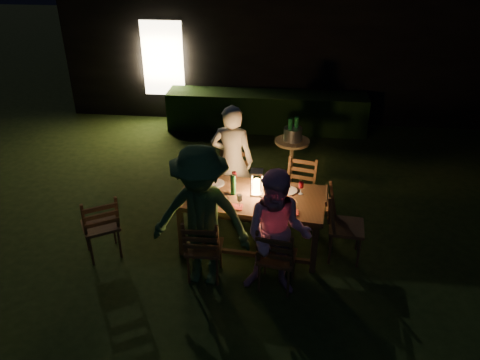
# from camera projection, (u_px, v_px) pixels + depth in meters

# --- Properties ---
(garden_envelope) EXTENTS (40.00, 40.00, 3.20)m
(garden_envelope) POSITION_uv_depth(u_px,v_px,m) (293.00, 32.00, 11.47)
(garden_envelope) COLOR black
(garden_envelope) RESTS_ON ground
(dining_table) EXTENTS (1.99, 1.13, 0.79)m
(dining_table) POSITION_uv_depth(u_px,v_px,m) (252.00, 201.00, 6.16)
(dining_table) COLOR #4A3218
(dining_table) RESTS_ON ground
(chair_near_left) EXTENTS (0.44, 0.47, 0.97)m
(chair_near_left) POSITION_uv_depth(u_px,v_px,m) (204.00, 258.00, 5.79)
(chair_near_left) COLOR #4A3218
(chair_near_left) RESTS_ON ground
(chair_near_right) EXTENTS (0.50, 0.52, 0.97)m
(chair_near_right) POSITION_uv_depth(u_px,v_px,m) (276.00, 268.00, 5.62)
(chair_near_right) COLOR #4A3218
(chair_near_right) RESTS_ON ground
(chair_far_left) EXTENTS (0.48, 0.51, 1.00)m
(chair_far_left) POSITION_uv_depth(u_px,v_px,m) (232.00, 195.00, 7.10)
(chair_far_left) COLOR #4A3218
(chair_far_left) RESTS_ON ground
(chair_far_right) EXTENTS (0.52, 0.55, 0.97)m
(chair_far_right) POSITION_uv_depth(u_px,v_px,m) (298.00, 203.00, 6.93)
(chair_far_right) COLOR #4A3218
(chair_far_right) RESTS_ON ground
(chair_end) EXTENTS (0.54, 0.51, 1.05)m
(chair_end) POSITION_uv_depth(u_px,v_px,m) (343.00, 237.00, 6.13)
(chair_end) COLOR #4A3218
(chair_end) RESTS_ON ground
(chair_spare) EXTENTS (0.63, 0.65, 1.01)m
(chair_spare) POSITION_uv_depth(u_px,v_px,m) (103.00, 236.00, 6.17)
(chair_spare) COLOR #4A3218
(chair_spare) RESTS_ON ground
(person_house_side) EXTENTS (0.67, 0.47, 1.72)m
(person_house_side) POSITION_uv_depth(u_px,v_px,m) (232.00, 161.00, 6.88)
(person_house_side) COLOR beige
(person_house_side) RESTS_ON ground
(person_opp_right) EXTENTS (0.84, 0.68, 1.61)m
(person_opp_right) POSITION_uv_depth(u_px,v_px,m) (277.00, 235.00, 5.33)
(person_opp_right) COLOR #DE99C0
(person_opp_right) RESTS_ON ground
(person_opp_left) EXTENTS (1.24, 0.79, 1.83)m
(person_opp_left) POSITION_uv_depth(u_px,v_px,m) (201.00, 218.00, 5.44)
(person_opp_left) COLOR #31592C
(person_opp_left) RESTS_ON ground
(lantern) EXTENTS (0.16, 0.16, 0.35)m
(lantern) POSITION_uv_depth(u_px,v_px,m) (256.00, 184.00, 6.08)
(lantern) COLOR white
(lantern) RESTS_ON dining_table
(plate_far_left) EXTENTS (0.25, 0.25, 0.01)m
(plate_far_left) POSITION_uv_depth(u_px,v_px,m) (215.00, 183.00, 6.41)
(plate_far_left) COLOR white
(plate_far_left) RESTS_ON dining_table
(plate_near_left) EXTENTS (0.25, 0.25, 0.01)m
(plate_near_left) POSITION_uv_depth(u_px,v_px,m) (207.00, 199.00, 6.03)
(plate_near_left) COLOR white
(plate_near_left) RESTS_ON dining_table
(plate_far_right) EXTENTS (0.25, 0.25, 0.01)m
(plate_far_right) POSITION_uv_depth(u_px,v_px,m) (288.00, 191.00, 6.23)
(plate_far_right) COLOR white
(plate_far_right) RESTS_ON dining_table
(plate_near_right) EXTENTS (0.25, 0.25, 0.01)m
(plate_near_right) POSITION_uv_depth(u_px,v_px,m) (284.00, 208.00, 5.85)
(plate_near_right) COLOR white
(plate_near_right) RESTS_ON dining_table
(wineglass_a) EXTENTS (0.06, 0.06, 0.18)m
(wineglass_a) POSITION_uv_depth(u_px,v_px,m) (234.00, 178.00, 6.38)
(wineglass_a) COLOR #59070F
(wineglass_a) RESTS_ON dining_table
(wineglass_b) EXTENTS (0.06, 0.06, 0.18)m
(wineglass_b) POSITION_uv_depth(u_px,v_px,m) (196.00, 189.00, 6.11)
(wineglass_b) COLOR #59070F
(wineglass_b) RESTS_ON dining_table
(wineglass_c) EXTENTS (0.06, 0.06, 0.18)m
(wineglass_c) POSITION_uv_depth(u_px,v_px,m) (272.00, 204.00, 5.79)
(wineglass_c) COLOR #59070F
(wineglass_c) RESTS_ON dining_table
(wineglass_d) EXTENTS (0.06, 0.06, 0.18)m
(wineglass_d) POSITION_uv_depth(u_px,v_px,m) (301.00, 188.00, 6.12)
(wineglass_d) COLOR #59070F
(wineglass_d) RESTS_ON dining_table
(wineglass_e) EXTENTS (0.06, 0.06, 0.18)m
(wineglass_e) POSITION_uv_depth(u_px,v_px,m) (240.00, 201.00, 5.84)
(wineglass_e) COLOR silver
(wineglass_e) RESTS_ON dining_table
(bottle_table) EXTENTS (0.07, 0.07, 0.28)m
(bottle_table) POSITION_uv_depth(u_px,v_px,m) (233.00, 185.00, 6.10)
(bottle_table) COLOR #0F471E
(bottle_table) RESTS_ON dining_table
(napkin_left) EXTENTS (0.18, 0.14, 0.01)m
(napkin_left) POSITION_uv_depth(u_px,v_px,m) (235.00, 207.00, 5.87)
(napkin_left) COLOR red
(napkin_left) RESTS_ON dining_table
(napkin_right) EXTENTS (0.18, 0.14, 0.01)m
(napkin_right) POSITION_uv_depth(u_px,v_px,m) (291.00, 212.00, 5.76)
(napkin_right) COLOR red
(napkin_right) RESTS_ON dining_table
(phone) EXTENTS (0.14, 0.07, 0.01)m
(phone) POSITION_uv_depth(u_px,v_px,m) (200.00, 202.00, 5.98)
(phone) COLOR black
(phone) RESTS_ON dining_table
(side_table) EXTENTS (0.58, 0.58, 0.78)m
(side_table) POSITION_uv_depth(u_px,v_px,m) (292.00, 145.00, 7.77)
(side_table) COLOR olive
(side_table) RESTS_ON ground
(ice_bucket) EXTENTS (0.30, 0.30, 0.22)m
(ice_bucket) POSITION_uv_depth(u_px,v_px,m) (293.00, 134.00, 7.67)
(ice_bucket) COLOR #A5A8AD
(ice_bucket) RESTS_ON side_table
(bottle_bucket_a) EXTENTS (0.07, 0.07, 0.32)m
(bottle_bucket_a) POSITION_uv_depth(u_px,v_px,m) (290.00, 132.00, 7.62)
(bottle_bucket_a) COLOR #0F471E
(bottle_bucket_a) RESTS_ON side_table
(bottle_bucket_b) EXTENTS (0.07, 0.07, 0.32)m
(bottle_bucket_b) POSITION_uv_depth(u_px,v_px,m) (296.00, 131.00, 7.68)
(bottle_bucket_b) COLOR #0F471E
(bottle_bucket_b) RESTS_ON side_table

